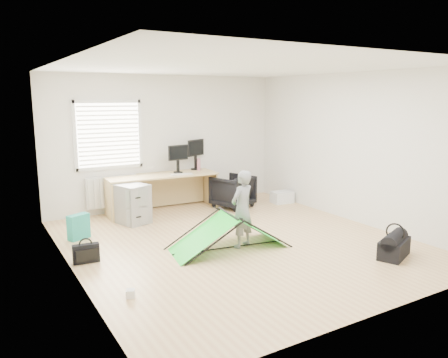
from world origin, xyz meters
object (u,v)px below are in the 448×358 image
storage_crate (282,197)px  person (242,209)px  filing_cabinet (131,204)px  thermos (199,164)px  desk (162,193)px  monitor_left (178,163)px  laptop_bag (86,253)px  duffel_bag (394,248)px  office_chair (233,191)px  kite (228,231)px  monitor_right (196,159)px

storage_crate → person: bearing=-139.8°
filing_cabinet → thermos: thermos is taller
desk → monitor_left: bearing=5.8°
filing_cabinet → laptop_bag: 1.99m
desk → duffel_bag: size_ratio=3.66×
filing_cabinet → monitor_left: 1.39m
person → office_chair: bearing=-137.4°
desk → duffel_bag: 4.48m
office_chair → kite: bearing=37.7°
desk → thermos: bearing=6.7°
office_chair → duffel_bag: (0.48, -3.64, -0.20)m
monitor_right → person: monitor_right is taller
person → duffel_bag: bearing=118.7°
desk → duffel_bag: desk is taller
monitor_right → monitor_left: bearing=176.3°
monitor_right → laptop_bag: monitor_right is taller
filing_cabinet → monitor_right: 1.89m
storage_crate → laptop_bag: size_ratio=1.25×
monitor_left → person: (-0.14, -2.60, -0.36)m
office_chair → storage_crate: (1.12, -0.23, -0.21)m
office_chair → person: (-1.16, -2.16, 0.26)m
filing_cabinet → desk: bearing=11.8°
desk → office_chair: bearing=-14.3°
filing_cabinet → office_chair: 2.19m
monitor_right → person: size_ratio=0.41×
person → kite: bearing=-28.0°
person → laptop_bag: size_ratio=3.34×
desk → filing_cabinet: bearing=-147.0°
monitor_right → kite: monitor_right is taller
laptop_bag → monitor_right: bearing=44.5°
desk → monitor_right: monitor_right is taller
monitor_right → storage_crate: (1.65, -0.86, -0.86)m
person → storage_crate: size_ratio=2.68×
kite → monitor_right: bearing=82.4°
storage_crate → duffel_bag: duffel_bag is taller
monitor_right → laptop_bag: 3.73m
filing_cabinet → storage_crate: size_ratio=1.61×
office_chair → duffel_bag: bearing=78.2°
thermos → duffel_bag: 4.31m
desk → storage_crate: (2.51, -0.65, -0.25)m
person → storage_crate: 3.02m
desk → storage_crate: desk is taller
office_chair → storage_crate: size_ratio=1.66×
thermos → storage_crate: (1.65, -0.71, -0.75)m
filing_cabinet → monitor_left: size_ratio=1.65×
monitor_left → thermos: monitor_left is taller
monitor_left → thermos: 0.50m
kite → duffel_bag: kite is taller
thermos → monitor_right: bearing=89.9°
filing_cabinet → office_chair: filing_cabinet is taller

